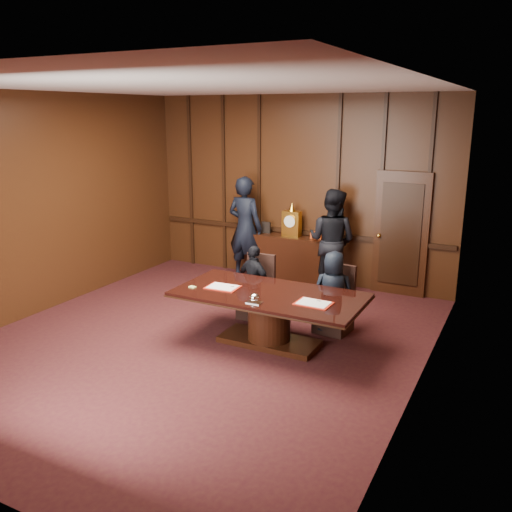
{
  "coord_description": "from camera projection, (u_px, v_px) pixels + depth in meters",
  "views": [
    {
      "loc": [
        3.98,
        -5.95,
        3.18
      ],
      "look_at": [
        0.33,
        1.15,
        1.05
      ],
      "focal_mm": 38.0,
      "sensor_mm": 36.0,
      "label": 1
    }
  ],
  "objects": [
    {
      "name": "chair_right",
      "position": [
        334.0,
        312.0,
        8.06
      ],
      "size": [
        0.53,
        0.53,
        0.99
      ],
      "rotation": [
        0.0,
        0.0,
        -0.1
      ],
      "color": "black",
      "rests_on": "ground"
    },
    {
      "name": "inkstand",
      "position": [
        254.0,
        299.0,
        7.08
      ],
      "size": [
        0.2,
        0.14,
        0.12
      ],
      "color": "white",
      "rests_on": "conference_table"
    },
    {
      "name": "witness_right",
      "position": [
        332.0,
        241.0,
        9.74
      ],
      "size": [
        0.99,
        0.82,
        1.87
      ],
      "primitive_type": "imported",
      "rotation": [
        0.0,
        0.0,
        3.02
      ],
      "color": "black",
      "rests_on": "ground"
    },
    {
      "name": "sideboard",
      "position": [
        291.0,
        257.0,
        10.37
      ],
      "size": [
        1.6,
        0.45,
        1.54
      ],
      "color": "black",
      "rests_on": "ground"
    },
    {
      "name": "chair_left",
      "position": [
        256.0,
        299.0,
        8.64
      ],
      "size": [
        0.5,
        0.5,
        0.99
      ],
      "rotation": [
        0.0,
        0.0,
        0.04
      ],
      "color": "black",
      "rests_on": "ground"
    },
    {
      "name": "notepad",
      "position": [
        192.0,
        287.0,
        7.7
      ],
      "size": [
        0.11,
        0.08,
        0.01
      ],
      "primitive_type": "cube",
      "rotation": [
        0.0,
        0.0,
        -0.14
      ],
      "color": "#D3CC67",
      "rests_on": "conference_table"
    },
    {
      "name": "folder_right",
      "position": [
        314.0,
        303.0,
        7.05
      ],
      "size": [
        0.47,
        0.34,
        0.02
      ],
      "rotation": [
        0.0,
        0.0,
        -0.03
      ],
      "color": "red",
      "rests_on": "conference_table"
    },
    {
      "name": "room",
      "position": [
        205.0,
        223.0,
        7.34
      ],
      "size": [
        7.0,
        7.04,
        3.5
      ],
      "color": "black",
      "rests_on": "ground"
    },
    {
      "name": "witness_left",
      "position": [
        245.0,
        228.0,
        10.5
      ],
      "size": [
        0.77,
        0.54,
        2.0
      ],
      "primitive_type": "imported",
      "rotation": [
        0.0,
        0.0,
        3.06
      ],
      "color": "black",
      "rests_on": "ground"
    },
    {
      "name": "signatory_right",
      "position": [
        333.0,
        293.0,
        7.91
      ],
      "size": [
        0.69,
        0.54,
        1.24
      ],
      "primitive_type": "imported",
      "rotation": [
        0.0,
        0.0,
        3.41
      ],
      "color": "black",
      "rests_on": "ground"
    },
    {
      "name": "folder_left",
      "position": [
        223.0,
        287.0,
        7.7
      ],
      "size": [
        0.48,
        0.36,
        0.02
      ],
      "rotation": [
        0.0,
        0.0,
        0.06
      ],
      "color": "red",
      "rests_on": "conference_table"
    },
    {
      "name": "signatory_left",
      "position": [
        254.0,
        282.0,
        8.5
      ],
      "size": [
        0.75,
        0.5,
        1.18
      ],
      "primitive_type": "imported",
      "rotation": [
        0.0,
        0.0,
        2.81
      ],
      "color": "black",
      "rests_on": "ground"
    },
    {
      "name": "conference_table",
      "position": [
        269.0,
        310.0,
        7.54
      ],
      "size": [
        2.62,
        1.32,
        0.76
      ],
      "color": "black",
      "rests_on": "ground"
    }
  ]
}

